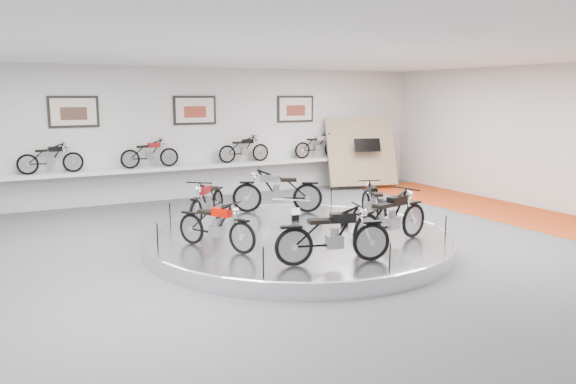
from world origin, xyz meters
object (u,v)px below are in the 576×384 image
bike_d (216,225)px  bike_a (374,202)px  bike_b (277,190)px  bike_f (391,217)px  bike_e (333,235)px  display_platform (299,240)px  shelf (199,166)px  bike_c (207,201)px

bike_d → bike_a: bearing=68.6°
bike_b → bike_f: bearing=128.2°
bike_b → bike_d: bike_b is taller
bike_b → bike_e: 4.38m
bike_a → bike_f: bike_f is taller
display_platform → bike_b: bearing=75.6°
bike_a → bike_f: 1.92m
bike_d → bike_f: bike_f is taller
bike_a → bike_d: bearing=116.7°
display_platform → bike_d: 2.08m
display_platform → shelf: shelf is taller
bike_c → bike_e: 4.03m
bike_c → bike_d: bearing=25.0°
bike_b → display_platform: bearing=103.9°
display_platform → bike_d: bike_d is taller
shelf → bike_b: bike_b is taller
bike_b → bike_c: (-1.92, -0.32, -0.05)m
bike_a → bike_f: (-0.85, -1.72, 0.07)m
display_platform → bike_a: bearing=5.1°
bike_a → bike_e: bike_e is taller
display_platform → bike_e: 2.30m
display_platform → bike_d: size_ratio=4.09×
bike_a → bike_c: bearing=84.1°
bike_d → bike_e: bike_e is taller
bike_c → bike_a: bearing=105.0°
bike_a → bike_b: 2.44m
display_platform → bike_b: size_ratio=3.42×
shelf → bike_e: size_ratio=6.33×
bike_a → bike_e: (-2.54, -2.33, 0.06)m
bike_b → bike_d: 3.50m
shelf → bike_c: 4.82m
bike_a → bike_b: bearing=57.0°
bike_d → bike_f: bearing=40.3°
bike_b → bike_f: bike_b is taller
shelf → bike_e: bike_e is taller
bike_d → bike_c: bearing=136.0°
bike_b → bike_e: bike_b is taller
bike_a → bike_e: 3.45m
bike_c → bike_b: bearing=139.7°
display_platform → bike_c: size_ratio=3.73×
display_platform → bike_f: bearing=-52.4°
bike_a → bike_b: (-1.49, 1.93, 0.09)m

